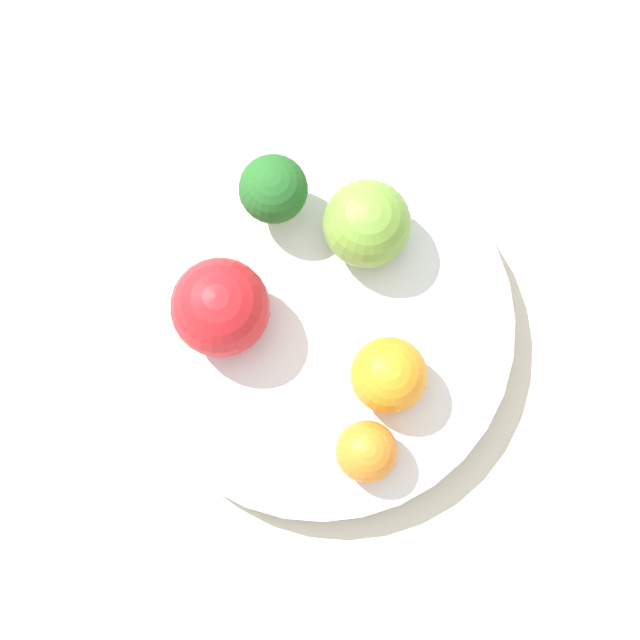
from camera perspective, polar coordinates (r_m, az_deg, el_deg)
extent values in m
plane|color=gray|center=(0.76, 0.00, -0.86)|extent=(6.00, 6.00, 0.00)
cube|color=beige|center=(0.75, 0.00, -0.73)|extent=(1.20, 1.20, 0.02)
cylinder|color=white|center=(0.72, 0.00, -0.37)|extent=(0.26, 0.26, 0.03)
cylinder|color=#99C17A|center=(0.72, -2.42, 6.36)|extent=(0.02, 0.02, 0.02)
sphere|color=#236023|center=(0.70, -2.51, 7.00)|extent=(0.05, 0.05, 0.05)
sphere|color=olive|center=(0.70, 2.52, 5.15)|extent=(0.06, 0.06, 0.06)
sphere|color=red|center=(0.68, -5.34, 0.67)|extent=(0.06, 0.06, 0.06)
sphere|color=orange|center=(0.68, 3.69, -2.96)|extent=(0.05, 0.05, 0.05)
sphere|color=orange|center=(0.68, 2.51, -7.02)|extent=(0.04, 0.04, 0.04)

